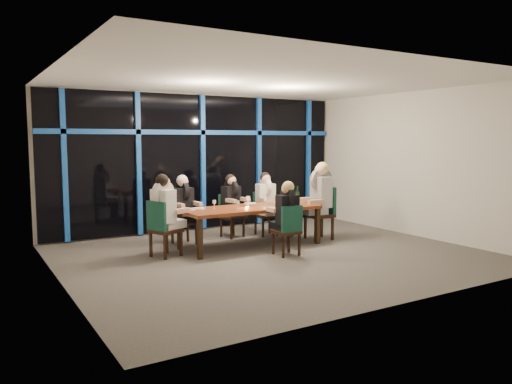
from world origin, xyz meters
TOP-DOWN VIEW (x-y plane):
  - room at (0.00, 0.00)m, footprint 7.04×7.00m
  - window_wall at (0.01, 2.93)m, footprint 6.86×0.43m
  - dining_table at (0.00, 0.80)m, footprint 2.60×1.00m
  - chair_far_left at (-0.99, 1.73)m, footprint 0.46×0.46m
  - chair_far_mid at (0.13, 1.87)m, footprint 0.48×0.48m
  - chair_far_right at (0.86, 1.68)m, footprint 0.45×0.45m
  - chair_end_left at (-1.73, 0.82)m, footprint 0.58×0.58m
  - chair_end_right at (1.62, 0.67)m, footprint 0.54×0.54m
  - chair_near_mid at (0.18, -0.20)m, footprint 0.42×0.42m
  - diner_far_left at (-0.98, 1.65)m, footprint 0.47×0.59m
  - diner_far_mid at (0.14, 1.79)m, footprint 0.49×0.59m
  - diner_far_right at (0.85, 1.60)m, footprint 0.47×0.58m
  - diner_end_left at (-1.66, 0.85)m, footprint 0.67×0.60m
  - diner_end_right at (1.53, 0.68)m, footprint 0.68×0.56m
  - diner_near_mid at (0.18, -0.12)m, footprint 0.44×0.55m
  - plate_far_left at (-0.93, 1.09)m, footprint 0.24×0.24m
  - plate_far_mid at (0.26, 1.24)m, footprint 0.24×0.24m
  - plate_far_right at (0.81, 1.04)m, footprint 0.24×0.24m
  - plate_end_left at (-1.13, 1.05)m, footprint 0.24×0.24m
  - plate_end_right at (0.97, 0.74)m, footprint 0.24×0.24m
  - plate_near_mid at (0.20, 0.44)m, footprint 0.24×0.24m
  - wine_bottle at (0.99, 0.69)m, footprint 0.08×0.08m
  - water_pitcher at (0.74, 0.57)m, footprint 0.12×0.11m
  - tea_light at (-0.15, 0.68)m, footprint 0.05×0.05m
  - wine_glass_a at (-0.34, 0.68)m, footprint 0.06×0.06m
  - wine_glass_b at (0.02, 0.91)m, footprint 0.07×0.07m
  - wine_glass_c at (0.37, 0.84)m, footprint 0.06×0.06m
  - wine_glass_d at (-0.68, 0.94)m, footprint 0.06×0.06m
  - wine_glass_e at (0.99, 1.05)m, footprint 0.06×0.06m

SIDE VIEW (x-z plane):
  - chair_near_mid at x=0.18m, z-range 0.05..0.94m
  - chair_far_mid at x=0.13m, z-range 0.05..0.94m
  - chair_far_right at x=0.86m, z-range 0.05..0.96m
  - chair_far_left at x=-0.99m, z-range 0.05..0.96m
  - chair_end_left at x=-1.73m, z-range 0.06..1.03m
  - chair_end_right at x=1.62m, z-range 0.06..1.12m
  - dining_table at x=0.00m, z-range 0.31..1.06m
  - plate_far_left at x=-0.93m, z-range 0.75..0.76m
  - plate_far_mid at x=0.26m, z-range 0.75..0.76m
  - plate_far_right at x=0.81m, z-range 0.75..0.76m
  - plate_end_left at x=-1.13m, z-range 0.75..0.76m
  - plate_end_right at x=0.97m, z-range 0.75..0.76m
  - plate_near_mid at x=0.20m, z-range 0.75..0.76m
  - tea_light at x=-0.15m, z-range 0.75..0.78m
  - diner_near_mid at x=0.18m, z-range 0.42..1.28m
  - diner_far_mid at x=0.14m, z-range 0.42..1.28m
  - water_pitcher at x=0.74m, z-range 0.75..0.95m
  - wine_glass_a at x=-0.34m, z-range 0.79..0.94m
  - wine_glass_c at x=0.37m, z-range 0.79..0.94m
  - wine_glass_d at x=-0.68m, z-range 0.79..0.94m
  - diner_far_right at x=0.85m, z-range 0.43..1.31m
  - diner_far_left at x=-0.98m, z-range 0.43..1.31m
  - wine_glass_e at x=0.99m, z-range 0.79..0.95m
  - wine_bottle at x=0.99m, z-range 0.71..1.06m
  - wine_glass_b at x=0.02m, z-range 0.79..0.99m
  - diner_end_left at x=-1.66m, z-range 0.46..1.40m
  - diner_end_right at x=1.53m, z-range 0.49..1.53m
  - window_wall at x=0.01m, z-range 0.08..3.02m
  - room at x=0.00m, z-range 0.51..3.53m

